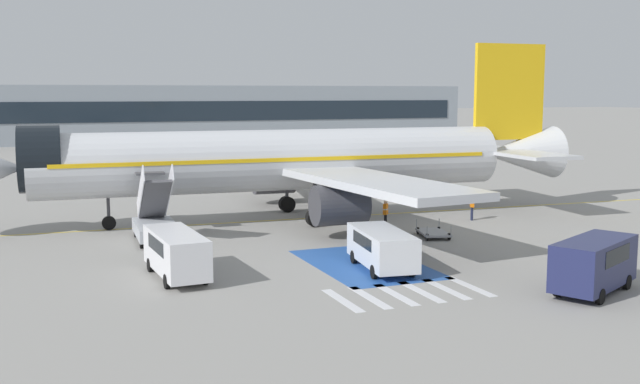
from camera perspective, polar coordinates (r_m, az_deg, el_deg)
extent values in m
plane|color=gray|center=(49.89, -2.79, -2.02)|extent=(600.00, 600.00, 0.00)
cube|color=gold|center=(49.21, -3.26, -2.15)|extent=(74.41, 3.71, 0.01)
cube|color=#2856A8|center=(36.79, 3.47, -5.49)|extent=(5.06, 8.43, 0.01)
cube|color=silver|center=(30.47, 1.73, -8.25)|extent=(0.44, 3.60, 0.01)
cube|color=silver|center=(30.95, 3.79, -8.02)|extent=(0.44, 3.60, 0.01)
cube|color=silver|center=(31.46, 5.78, -7.78)|extent=(0.44, 3.60, 0.01)
cube|color=silver|center=(32.02, 7.71, -7.54)|extent=(0.44, 3.60, 0.01)
cube|color=silver|center=(32.61, 9.56, -7.30)|extent=(0.44, 3.60, 0.01)
cube|color=silver|center=(33.23, 11.35, -7.06)|extent=(0.44, 3.60, 0.01)
cylinder|color=silver|center=(48.70, -3.30, 2.44)|extent=(30.64, 5.40, 3.96)
cone|color=silver|center=(56.38, 14.85, 2.90)|extent=(6.12, 4.08, 3.80)
cylinder|color=black|center=(46.90, -20.58, 2.37)|extent=(2.56, 4.11, 4.00)
cube|color=#EAB214|center=(48.68, -3.30, 2.67)|extent=(28.20, 5.36, 0.24)
cube|color=silver|center=(41.92, 3.97, 0.78)|extent=(6.21, 16.34, 0.44)
cylinder|color=#38383D|center=(42.77, 1.50, -0.99)|extent=(3.14, 2.47, 2.33)
cube|color=silver|center=(57.65, -2.52, 2.65)|extent=(7.64, 16.57, 0.44)
cylinder|color=#38383D|center=(56.16, -3.55, 1.06)|extent=(3.14, 2.47, 2.33)
cube|color=#EAB214|center=(55.72, 14.23, 7.40)|extent=(5.56, 0.62, 6.82)
cube|color=silver|center=(52.43, 15.78, 2.75)|extent=(3.86, 6.50, 0.24)
cube|color=silver|center=(58.76, 11.61, 3.37)|extent=(3.86, 6.50, 0.24)
cylinder|color=#38383D|center=(47.20, -15.85, -0.41)|extent=(0.20, 0.20, 3.14)
cylinder|color=black|center=(47.44, -15.78, -2.28)|extent=(0.85, 0.32, 0.84)
cylinder|color=#38383D|center=(46.46, -0.40, -0.28)|extent=(0.24, 0.24, 2.81)
cylinder|color=black|center=(46.67, -0.40, -1.99)|extent=(1.13, 0.65, 1.10)
cylinder|color=#38383D|center=(52.29, -2.55, 0.59)|extent=(0.24, 0.24, 2.81)
cylinder|color=black|center=(52.48, -2.54, -0.93)|extent=(1.13, 0.65, 1.10)
cube|color=#ADB2BA|center=(43.07, -12.41, -2.78)|extent=(2.42, 4.90, 0.70)
cylinder|color=black|center=(44.69, -13.84, -2.91)|extent=(0.25, 0.71, 0.70)
cylinder|color=black|center=(44.89, -11.46, -2.79)|extent=(0.25, 0.71, 0.70)
cylinder|color=black|center=(41.40, -13.41, -3.72)|extent=(0.25, 0.71, 0.70)
cylinder|color=black|center=(41.61, -10.85, -3.59)|extent=(0.25, 0.71, 0.70)
cube|color=#4C4C51|center=(42.81, -12.47, -0.61)|extent=(1.62, 4.23, 2.72)
cube|color=#4C4C51|center=(44.90, -12.85, 1.42)|extent=(1.70, 1.18, 0.12)
cube|color=silver|center=(42.67, -13.52, -0.03)|extent=(0.28, 4.59, 3.39)
cube|color=silver|center=(42.84, -11.47, 0.06)|extent=(0.28, 4.59, 3.39)
cube|color=#38383D|center=(74.80, -2.00, 1.80)|extent=(8.47, 3.61, 0.60)
cube|color=silver|center=(74.04, -5.04, 2.11)|extent=(2.13, 2.60, 1.60)
cube|color=black|center=(73.88, -5.75, 2.34)|extent=(0.32, 1.99, 0.70)
cylinder|color=#B7BCC4|center=(74.74, -1.73, 2.91)|extent=(5.91, 3.04, 2.29)
cylinder|color=gold|center=(74.74, -1.73, 2.91)|extent=(0.67, 2.36, 2.33)
cylinder|color=black|center=(73.01, -4.61, 1.40)|extent=(0.99, 0.41, 0.96)
cylinder|color=black|center=(75.34, -4.90, 1.59)|extent=(0.99, 0.41, 0.96)
cylinder|color=black|center=(73.76, -1.46, 1.49)|extent=(0.99, 0.41, 0.96)
cylinder|color=black|center=(76.07, -1.84, 1.67)|extent=(0.99, 0.41, 0.96)
cylinder|color=black|center=(74.28, 0.26, 1.53)|extent=(0.99, 0.41, 0.96)
cylinder|color=black|center=(76.57, -0.17, 1.72)|extent=(0.99, 0.41, 0.96)
cube|color=silver|center=(35.46, 4.74, -4.19)|extent=(2.62, 5.36, 1.56)
cube|color=black|center=(35.39, 4.75, -3.64)|extent=(2.35, 3.07, 0.56)
cylinder|color=black|center=(36.84, 2.60, -4.96)|extent=(0.28, 0.66, 0.64)
cylinder|color=black|center=(37.38, 5.25, -4.80)|extent=(0.28, 0.66, 0.64)
cylinder|color=black|center=(33.87, 4.15, -6.09)|extent=(0.28, 0.66, 0.64)
cylinder|color=black|center=(34.46, 7.01, -5.89)|extent=(0.28, 0.66, 0.64)
cube|color=#1E234C|center=(33.30, 20.15, -5.07)|extent=(5.19, 3.92, 1.95)
cube|color=black|center=(33.21, 20.18, -4.34)|extent=(3.26, 2.95, 0.70)
cylinder|color=black|center=(31.86, 20.57, -7.45)|extent=(0.66, 0.47, 0.64)
cylinder|color=black|center=(32.49, 17.64, -7.03)|extent=(0.66, 0.47, 0.64)
cylinder|color=black|center=(34.61, 22.34, -6.36)|extent=(0.66, 0.47, 0.64)
cylinder|color=black|center=(35.19, 19.61, -6.00)|extent=(0.66, 0.47, 0.64)
cube|color=silver|center=(34.38, -10.91, -4.50)|extent=(2.10, 5.54, 1.77)
cube|color=black|center=(34.30, -10.92, -3.86)|extent=(2.00, 3.09, 0.64)
cylinder|color=black|center=(36.00, -12.81, -5.44)|extent=(0.23, 0.65, 0.64)
cylinder|color=black|center=(36.37, -10.23, -5.24)|extent=(0.23, 0.65, 0.64)
cylinder|color=black|center=(32.79, -11.58, -6.69)|extent=(0.23, 0.65, 0.64)
cylinder|color=black|center=(33.18, -8.76, -6.45)|extent=(0.23, 0.65, 0.64)
cube|color=gray|center=(43.91, 8.62, -3.07)|extent=(2.11, 2.89, 0.12)
cylinder|color=black|center=(44.75, 7.47, -2.93)|extent=(0.20, 0.41, 0.40)
cylinder|color=black|center=(45.08, 9.05, -2.88)|extent=(0.20, 0.41, 0.40)
cylinder|color=black|center=(42.77, 8.17, -3.43)|extent=(0.20, 0.41, 0.40)
cylinder|color=black|center=(43.12, 9.81, -3.38)|extent=(0.20, 0.41, 0.40)
cylinder|color=gray|center=(44.81, 7.37, -2.40)|extent=(0.05, 0.05, 0.55)
cylinder|color=gray|center=(45.17, 9.07, -2.35)|extent=(0.05, 0.05, 0.55)
cylinder|color=gray|center=(42.54, 8.17, -2.95)|extent=(0.05, 0.05, 0.55)
cylinder|color=gray|center=(42.92, 9.95, -2.89)|extent=(0.05, 0.05, 0.55)
cylinder|color=#191E38|center=(50.15, 11.48, -1.61)|extent=(0.14, 0.14, 0.87)
cylinder|color=#191E38|center=(49.98, 11.51, -1.64)|extent=(0.14, 0.14, 0.87)
cube|color=orange|center=(49.95, 11.52, -0.74)|extent=(0.37, 0.47, 0.69)
cube|color=silver|center=(49.95, 11.52, -0.74)|extent=(0.38, 0.49, 0.06)
sphere|color=tan|center=(49.88, 11.53, -0.21)|extent=(0.24, 0.24, 0.24)
cylinder|color=black|center=(46.30, 4.98, -2.25)|extent=(0.14, 0.14, 0.85)
cylinder|color=black|center=(46.47, 5.04, -2.22)|extent=(0.14, 0.14, 0.85)
cube|color=orange|center=(46.26, 5.02, -1.31)|extent=(0.45, 0.46, 0.67)
cube|color=silver|center=(46.26, 5.02, -1.31)|extent=(0.46, 0.47, 0.06)
sphere|color=beige|center=(46.19, 5.03, -0.75)|extent=(0.23, 0.23, 0.23)
cube|color=#89939E|center=(131.65, -13.02, 5.84)|extent=(115.45, 12.00, 9.48)
cube|color=#19232D|center=(125.66, -12.61, 6.00)|extent=(110.83, 0.10, 3.32)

